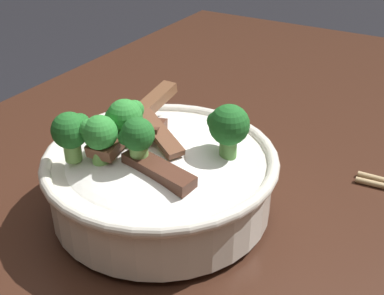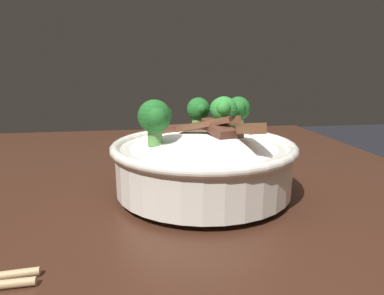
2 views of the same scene
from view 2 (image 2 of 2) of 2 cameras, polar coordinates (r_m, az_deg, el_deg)
The scene contains 1 object.
rice_bowl at distance 0.44m, azimuth 1.98°, elevation -1.66°, with size 0.24×0.24×0.13m.
Camera 2 is at (0.29, 0.03, 0.98)m, focal length 31.55 mm.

